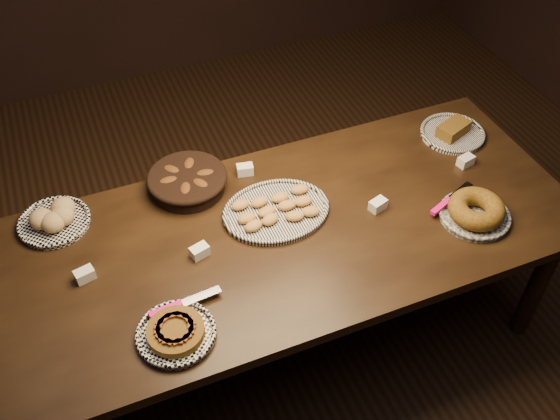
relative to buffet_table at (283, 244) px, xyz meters
name	(u,v)px	position (x,y,z in m)	size (l,w,h in m)	color
ground	(283,338)	(0.00, 0.00, -0.68)	(5.00, 5.00, 0.00)	black
buffet_table	(283,244)	(0.00, 0.00, 0.00)	(2.40, 1.00, 0.75)	black
apple_tart_plate	(176,332)	(-0.52, -0.31, 0.09)	(0.34, 0.27, 0.05)	white
madeleine_platter	(276,210)	(0.01, 0.10, 0.09)	(0.44, 0.36, 0.05)	black
bundt_cake_plate	(475,211)	(0.74, -0.22, 0.11)	(0.31, 0.32, 0.09)	black
croissant_basket	(187,180)	(-0.28, 0.38, 0.12)	(0.38, 0.38, 0.08)	black
bread_roll_plate	(55,219)	(-0.82, 0.38, 0.11)	(0.29, 0.29, 0.09)	white
loaf_plate	(453,132)	(0.96, 0.26, 0.09)	(0.30, 0.30, 0.07)	black
tent_cards	(282,209)	(0.03, 0.10, 0.10)	(1.74, 0.47, 0.04)	white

